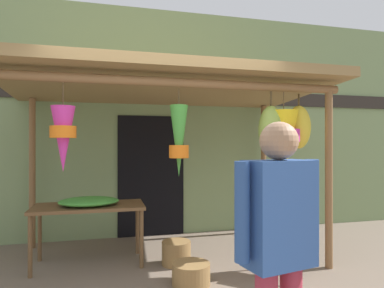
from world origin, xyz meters
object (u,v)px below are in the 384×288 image
Objects in this scene: display_table at (89,211)px; wicker_basket_by_table at (191,274)px; wicker_basket_spare at (176,253)px; vendor_in_orange at (279,238)px; folding_chair at (280,231)px; flower_heap_on_table at (90,201)px.

display_table reaches higher than wicker_basket_by_table.
vendor_in_orange is (0.11, -2.43, 0.83)m from wicker_basket_spare.
folding_chair is at bearing 2.50° from wicker_basket_by_table.
wicker_basket_by_table is 0.65m from wicker_basket_spare.
folding_chair is at bearing -21.80° from display_table.
wicker_basket_by_table is at bearing -39.93° from display_table.
flower_heap_on_table is 2.89m from vendor_in_orange.
folding_chair is 1.32m from wicker_basket_spare.
display_table is 2.37m from folding_chair.
display_table is 3.28× the size of wicker_basket_by_table.
flower_heap_on_table is 0.44× the size of vendor_in_orange.
folding_chair is 2.29× the size of wicker_basket_spare.
wicker_basket_by_table is (-1.09, -0.05, -0.39)m from folding_chair.
display_table is at bearing 101.99° from flower_heap_on_table.
vendor_in_orange reaches higher than wicker_basket_by_table.
folding_chair is 2.02× the size of wicker_basket_by_table.
flower_heap_on_table is at bearing 141.79° from wicker_basket_by_table.
wicker_basket_spare is 2.57m from vendor_in_orange.
wicker_basket_by_table is 1.98m from vendor_in_orange.
display_table is 1.86× the size of flower_heap_on_table.
wicker_basket_spare is (1.07, -0.27, -0.53)m from display_table.
wicker_basket_by_table is (1.10, -0.92, -0.56)m from display_table.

